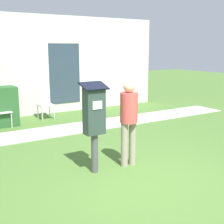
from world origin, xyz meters
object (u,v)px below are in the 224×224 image
Objects in this scene: parking_meter at (94,116)px; person_standing at (129,117)px; outdoor_chair_left at (1,108)px; outdoor_chair_middle at (45,102)px.

parking_meter is 0.70m from person_standing.
outdoor_chair_left is 1.41m from outdoor_chair_middle.
outdoor_chair_left and outdoor_chair_middle have the same top height.
outdoor_chair_middle is (0.08, 4.59, -0.40)m from person_standing.
person_standing is at bearing -68.17° from outdoor_chair_left.
person_standing is at bearing -3.43° from parking_meter.
person_standing is 1.76× the size of outdoor_chair_left.
parking_meter reaches higher than person_standing.
outdoor_chair_left is at bearing -145.30° from outdoor_chair_middle.
outdoor_chair_middle is (0.77, 4.55, -0.49)m from parking_meter.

